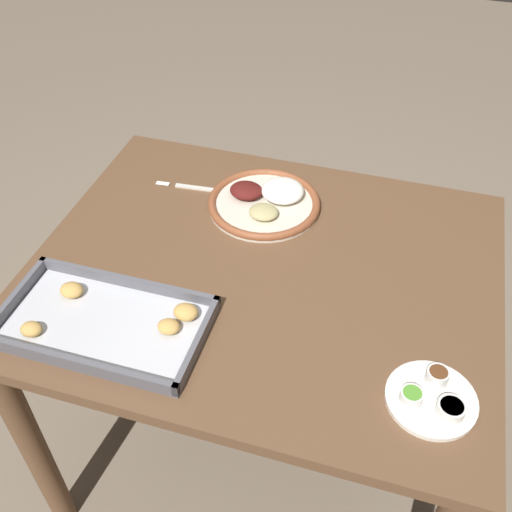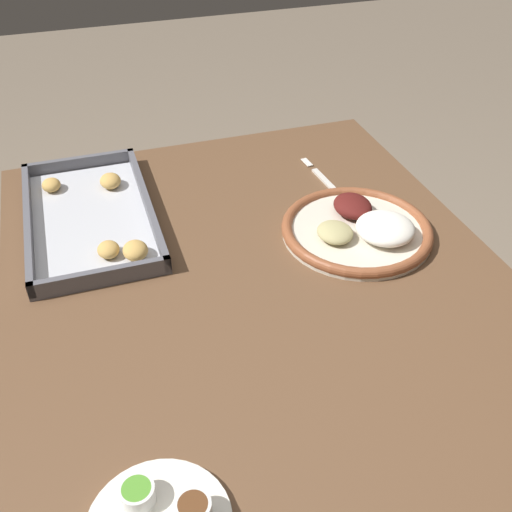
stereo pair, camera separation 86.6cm
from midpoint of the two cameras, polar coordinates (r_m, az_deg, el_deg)
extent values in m
plane|color=#7A6B59|center=(1.71, 15.31, -28.16)|extent=(8.00, 8.00, 0.00)
cube|color=brown|center=(1.10, 21.56, -12.06)|extent=(1.02, 0.84, 0.03)
cylinder|color=brown|center=(1.78, 19.90, -5.97)|extent=(0.06, 0.06, 0.71)
cylinder|color=brown|center=(1.53, -3.68, -12.31)|extent=(0.06, 0.06, 0.71)
cylinder|color=beige|center=(1.24, 27.92, -6.47)|extent=(0.27, 0.27, 0.01)
torus|color=brown|center=(1.24, 28.00, -6.27)|extent=(0.28, 0.28, 0.02)
ellipsoid|color=white|center=(1.23, 30.58, -6.29)|extent=(0.11, 0.11, 0.04)
ellipsoid|color=#511614|center=(1.26, 27.24, -4.11)|extent=(0.08, 0.07, 0.03)
ellipsoid|color=tan|center=(1.19, 26.81, -6.87)|extent=(0.07, 0.06, 0.02)
cube|color=silver|center=(1.33, 24.35, -1.99)|extent=(0.17, 0.03, 0.00)
cylinder|color=silver|center=(1.40, 21.32, 0.93)|extent=(0.04, 0.01, 0.00)
cylinder|color=silver|center=(1.40, 21.21, 0.90)|extent=(0.04, 0.01, 0.00)
cylinder|color=silver|center=(1.39, 21.10, 0.87)|extent=(0.04, 0.01, 0.00)
cylinder|color=silver|center=(1.39, 20.99, 0.83)|extent=(0.04, 0.01, 0.00)
cylinder|color=silver|center=(0.85, 26.72, -32.88)|extent=(0.04, 0.04, 0.03)
cylinder|color=#593319|center=(0.85, 26.96, -32.62)|extent=(0.03, 0.03, 0.01)
cylinder|color=silver|center=(0.84, 21.36, -32.62)|extent=(0.04, 0.04, 0.02)
cylinder|color=#51992D|center=(0.83, 21.52, -32.41)|extent=(0.03, 0.03, 0.01)
cube|color=#595960|center=(1.13, 3.83, -5.80)|extent=(0.41, 0.23, 0.01)
cube|color=silver|center=(1.13, 3.84, -5.65)|extent=(0.38, 0.21, 0.00)
cube|color=#595960|center=(1.16, 8.96, -4.00)|extent=(0.41, 0.01, 0.03)
cube|color=#595960|center=(1.10, -1.54, -6.43)|extent=(0.41, 0.01, 0.03)
cube|color=#595960|center=(1.00, 8.11, -12.63)|extent=(0.01, 0.23, 0.03)
cube|color=#595960|center=(1.27, 0.60, 0.68)|extent=(0.01, 0.23, 0.03)
ellipsoid|color=tan|center=(1.04, 7.57, -9.57)|extent=(0.05, 0.04, 0.02)
ellipsoid|color=tan|center=(1.05, 10.22, -9.62)|extent=(0.05, 0.04, 0.03)
ellipsoid|color=tan|center=(1.21, 4.52, -1.51)|extent=(0.05, 0.04, 0.03)
ellipsoid|color=tan|center=(1.19, -1.07, -1.98)|extent=(0.04, 0.04, 0.02)
camera|label=1|loc=(0.43, -87.89, 25.26)|focal=42.00mm
camera|label=2|loc=(0.43, 92.11, -25.26)|focal=42.00mm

